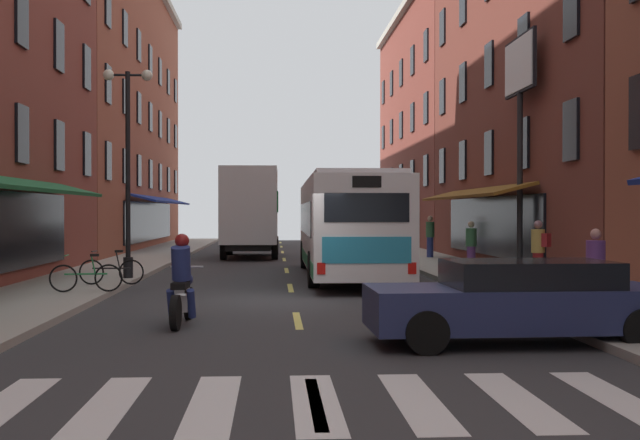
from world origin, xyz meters
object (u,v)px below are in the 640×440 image
object	(u,v)px
transit_bus	(346,225)
pedestrian_near	(539,250)
motorcycle_rider	(182,286)
bicycle_near	(86,277)
pedestrian_far	(596,269)
pedestrian_mid	(471,245)
pedestrian_rear	(430,236)
box_truck	(251,213)
sedan_near	(520,301)
sedan_mid	(258,235)
bicycle_mid	(112,271)
billboard_sign	(520,93)
street_lamp_twin	(128,163)

from	to	relation	value
transit_bus	pedestrian_near	world-z (taller)	transit_bus
motorcycle_rider	transit_bus	bearing A→B (deg)	69.57
bicycle_near	pedestrian_near	world-z (taller)	pedestrian_near
motorcycle_rider	pedestrian_near	size ratio (longest dim) A/B	1.23
pedestrian_far	motorcycle_rider	bearing A→B (deg)	14.28
pedestrian_mid	pedestrian_rear	size ratio (longest dim) A/B	0.91
motorcycle_rider	pedestrian_far	world-z (taller)	pedestrian_far
box_truck	pedestrian_far	size ratio (longest dim) A/B	4.25
sedan_near	motorcycle_rider	size ratio (longest dim) A/B	2.25
transit_bus	sedan_near	size ratio (longest dim) A/B	2.61
sedan_mid	pedestrian_mid	distance (m)	23.11
pedestrian_rear	pedestrian_mid	bearing A→B (deg)	-86.41
sedan_mid	bicycle_mid	bearing A→B (deg)	-97.08
billboard_sign	box_truck	bearing A→B (deg)	125.11
transit_bus	pedestrian_rear	distance (m)	9.48
pedestrian_near	pedestrian_rear	bearing A→B (deg)	48.19
pedestrian_near	street_lamp_twin	xyz separation A→B (m)	(-11.35, 2.41, 2.44)
bicycle_near	motorcycle_rider	bearing A→B (deg)	-59.53
bicycle_near	bicycle_mid	size ratio (longest dim) A/B	1.00
bicycle_mid	box_truck	bearing A→B (deg)	77.68
sedan_near	street_lamp_twin	size ratio (longest dim) A/B	0.77
pedestrian_near	street_lamp_twin	distance (m)	11.86
billboard_sign	pedestrian_mid	distance (m)	5.29
sedan_mid	pedestrian_rear	xyz separation A→B (m)	(7.60, -14.43, 0.36)
pedestrian_far	bicycle_near	bearing A→B (deg)	-11.21
pedestrian_mid	sedan_near	bearing A→B (deg)	-85.97
sedan_near	motorcycle_rider	world-z (taller)	motorcycle_rider
sedan_near	sedan_mid	xyz separation A→B (m)	(-4.78, 35.77, 0.01)
sedan_mid	pedestrian_near	xyz separation A→B (m)	(8.08, -26.90, 0.35)
box_truck	bicycle_mid	bearing A→B (deg)	-102.32
box_truck	bicycle_near	xyz separation A→B (m)	(-3.44, -16.72, -1.53)
pedestrian_far	sedan_mid	bearing A→B (deg)	-66.88
pedestrian_near	bicycle_near	bearing A→B (deg)	144.31
motorcycle_rider	bicycle_mid	xyz separation A→B (m)	(-2.61, 6.73, -0.21)
sedan_near	motorcycle_rider	xyz separation A→B (m)	(-5.48, 2.37, 0.04)
transit_bus	motorcycle_rider	world-z (taller)	transit_bus
box_truck	pedestrian_far	world-z (taller)	box_truck
motorcycle_rider	street_lamp_twin	world-z (taller)	street_lamp_twin
pedestrian_near	pedestrian_far	world-z (taller)	pedestrian_near
box_truck	sedan_mid	bearing A→B (deg)	89.61
billboard_sign	box_truck	distance (m)	15.29
transit_bus	pedestrian_mid	bearing A→B (deg)	12.87
motorcycle_rider	pedestrian_near	distance (m)	10.93
box_truck	bicycle_near	bearing A→B (deg)	-101.64
billboard_sign	transit_bus	distance (m)	6.71
transit_bus	pedestrian_far	distance (m)	10.86
billboard_sign	bicycle_mid	world-z (taller)	billboard_sign
sedan_mid	pedestrian_far	bearing A→B (deg)	-77.74
motorcycle_rider	pedestrian_rear	xyz separation A→B (m)	(8.30, 18.97, 0.34)
transit_bus	pedestrian_near	xyz separation A→B (m)	(4.84, -4.07, -0.62)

